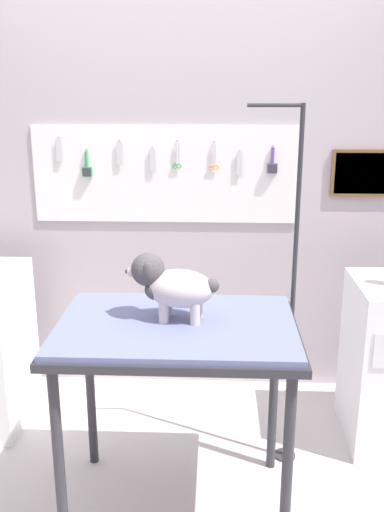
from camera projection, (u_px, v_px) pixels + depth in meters
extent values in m
cube|color=#B4A9B0|center=(180.00, 205.00, 3.40)|extent=(4.00, 0.06, 2.30)
cube|color=white|center=(166.00, 175.00, 3.32)|extent=(1.55, 0.02, 0.56)
cylinder|color=gray|center=(59.00, 137.00, 3.27)|extent=(0.01, 0.02, 0.01)
cube|color=silver|center=(59.00, 151.00, 3.28)|extent=(0.03, 0.01, 0.13)
cylinder|color=gray|center=(86.00, 149.00, 3.29)|extent=(0.01, 0.02, 0.01)
cylinder|color=#39975D|center=(87.00, 159.00, 3.29)|extent=(0.02, 0.02, 0.09)
cube|color=#39975D|center=(87.00, 172.00, 3.31)|extent=(0.06, 0.02, 0.06)
cube|color=#333338|center=(87.00, 172.00, 3.30)|extent=(0.05, 0.01, 0.05)
cylinder|color=gray|center=(119.00, 140.00, 3.26)|extent=(0.01, 0.02, 0.01)
cube|color=silver|center=(120.00, 154.00, 3.27)|extent=(0.03, 0.01, 0.13)
cylinder|color=gray|center=(152.00, 147.00, 3.26)|extent=(0.01, 0.02, 0.01)
cube|color=silver|center=(153.00, 160.00, 3.28)|extent=(0.03, 0.01, 0.13)
cylinder|color=gray|center=(177.00, 141.00, 3.25)|extent=(0.01, 0.02, 0.01)
cube|color=silver|center=(176.00, 153.00, 3.26)|extent=(0.01, 0.00, 0.11)
cube|color=silver|center=(178.00, 153.00, 3.26)|extent=(0.01, 0.00, 0.11)
torus|color=#3B9D5C|center=(175.00, 166.00, 3.28)|extent=(0.03, 0.01, 0.03)
torus|color=#3B9D5C|center=(180.00, 166.00, 3.28)|extent=(0.03, 0.01, 0.03)
cylinder|color=gray|center=(214.00, 142.00, 3.24)|extent=(0.01, 0.02, 0.01)
cube|color=silver|center=(213.00, 154.00, 3.25)|extent=(0.01, 0.00, 0.11)
cube|color=silver|center=(215.00, 154.00, 3.25)|extent=(0.01, 0.00, 0.11)
torus|color=gold|center=(211.00, 167.00, 3.27)|extent=(0.03, 0.01, 0.03)
torus|color=gold|center=(216.00, 167.00, 3.27)|extent=(0.03, 0.01, 0.03)
cylinder|color=gray|center=(240.00, 150.00, 3.25)|extent=(0.01, 0.02, 0.01)
cube|color=silver|center=(239.00, 164.00, 3.26)|extent=(0.03, 0.01, 0.13)
cylinder|color=gray|center=(273.00, 146.00, 3.23)|extent=(0.01, 0.02, 0.01)
cylinder|color=#5F4488|center=(273.00, 155.00, 3.24)|extent=(0.02, 0.02, 0.09)
cube|color=#5F4488|center=(272.00, 168.00, 3.26)|extent=(0.06, 0.02, 0.06)
cube|color=#333338|center=(272.00, 169.00, 3.24)|extent=(0.05, 0.01, 0.05)
cube|color=brown|center=(364.00, 173.00, 3.26)|extent=(0.38, 0.02, 0.27)
cube|color=tan|center=(365.00, 173.00, 3.25)|extent=(0.34, 0.01, 0.23)
cylinder|color=#2D2D33|center=(59.00, 462.00, 2.23)|extent=(0.04, 0.04, 0.83)
cylinder|color=#2D2D33|center=(287.00, 468.00, 2.20)|extent=(0.04, 0.04, 0.83)
cylinder|color=#2D2D33|center=(90.00, 388.00, 2.78)|extent=(0.04, 0.04, 0.83)
cylinder|color=#2D2D33|center=(274.00, 392.00, 2.74)|extent=(0.04, 0.04, 0.83)
cube|color=#2D2D33|center=(176.00, 333.00, 2.37)|extent=(1.01, 0.69, 0.03)
cube|color=slate|center=(176.00, 326.00, 2.36)|extent=(0.98, 0.67, 0.03)
cylinder|color=#2D2D33|center=(285.00, 455.00, 2.93)|extent=(0.11, 0.11, 0.01)
cylinder|color=#2D2D33|center=(293.00, 296.00, 2.69)|extent=(0.02, 0.02, 1.76)
cylinder|color=#2D2D33|center=(275.00, 105.00, 2.44)|extent=(0.24, 0.02, 0.02)
cylinder|color=silver|center=(164.00, 312.00, 2.34)|extent=(0.04, 0.04, 0.09)
cylinder|color=silver|center=(168.00, 304.00, 2.42)|extent=(0.04, 0.04, 0.09)
cylinder|color=silver|center=(195.00, 314.00, 2.32)|extent=(0.04, 0.04, 0.09)
cylinder|color=silver|center=(198.00, 306.00, 2.40)|extent=(0.04, 0.04, 0.09)
ellipsoid|color=silver|center=(180.00, 288.00, 2.35)|extent=(0.30, 0.21, 0.16)
ellipsoid|color=#4E494D|center=(157.00, 289.00, 2.36)|extent=(0.11, 0.13, 0.09)
sphere|color=#4E494D|center=(148.00, 269.00, 2.35)|extent=(0.14, 0.14, 0.14)
ellipsoid|color=silver|center=(134.00, 272.00, 2.36)|extent=(0.07, 0.06, 0.04)
sphere|color=black|center=(127.00, 272.00, 2.36)|extent=(0.02, 0.02, 0.02)
ellipsoid|color=#4E494D|center=(148.00, 272.00, 2.28)|extent=(0.05, 0.04, 0.08)
ellipsoid|color=#4E494D|center=(154.00, 263.00, 2.40)|extent=(0.05, 0.04, 0.08)
sphere|color=#4E494D|center=(212.00, 286.00, 2.32)|extent=(0.06, 0.06, 0.06)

